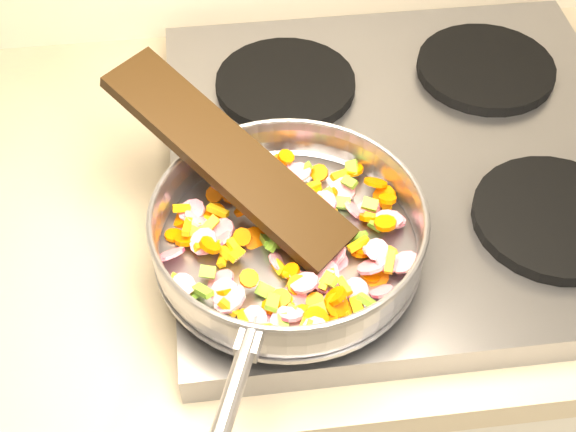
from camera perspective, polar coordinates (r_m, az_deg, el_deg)
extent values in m
cube|color=#939399|center=(1.04, 8.45, 3.87)|extent=(0.60, 0.60, 0.04)
cylinder|color=black|center=(0.90, 1.96, -1.75)|extent=(0.19, 0.19, 0.02)
cylinder|color=black|center=(0.98, 18.44, -0.12)|extent=(0.19, 0.19, 0.02)
cylinder|color=black|center=(1.10, -0.18, 9.38)|extent=(0.19, 0.19, 0.02)
cylinder|color=black|center=(1.16, 13.87, 10.17)|extent=(0.19, 0.19, 0.02)
cylinder|color=#9E9EA5|center=(0.88, 0.00, -2.23)|extent=(0.29, 0.29, 0.01)
torus|color=#9E9EA5|center=(0.86, 0.00, -0.95)|extent=(0.34, 0.34, 0.05)
torus|color=#9E9EA5|center=(0.84, 0.00, 0.18)|extent=(0.30, 0.30, 0.01)
cylinder|color=#9E9EA5|center=(0.72, -4.63, -14.47)|extent=(0.08, 0.18, 0.02)
cube|color=#9E9EA5|center=(0.76, -2.78, -8.99)|extent=(0.03, 0.04, 0.02)
cylinder|color=#C81347|center=(0.82, -4.18, -5.89)|extent=(0.03, 0.04, 0.02)
cube|color=#65A027|center=(0.84, -5.73, -3.98)|extent=(0.02, 0.02, 0.01)
cylinder|color=#DA5C00|center=(0.88, -7.23, -1.63)|extent=(0.03, 0.03, 0.02)
cube|color=#65A027|center=(0.88, 5.06, -1.67)|extent=(0.02, 0.02, 0.01)
cylinder|color=#DA5C00|center=(0.85, 5.92, -4.12)|extent=(0.03, 0.03, 0.01)
cylinder|color=#C81347|center=(0.86, 3.23, -3.28)|extent=(0.04, 0.03, 0.04)
cube|color=#E7A80D|center=(0.89, -5.01, 0.37)|extent=(0.03, 0.02, 0.01)
cylinder|color=#C81347|center=(0.92, 5.69, 0.40)|extent=(0.04, 0.04, 0.02)
cylinder|color=#DA5C00|center=(0.93, 1.86, 1.87)|extent=(0.03, 0.03, 0.01)
cylinder|color=#C81347|center=(0.79, 1.96, -8.18)|extent=(0.04, 0.04, 0.02)
cube|color=#65A027|center=(0.80, -0.28, -7.64)|extent=(0.01, 0.02, 0.01)
cylinder|color=#DA5C00|center=(0.90, -5.21, 0.20)|extent=(0.03, 0.03, 0.01)
cube|color=#E7A80D|center=(0.89, 6.05, -0.14)|extent=(0.02, 0.02, 0.01)
cylinder|color=#C81347|center=(0.82, 1.18, -4.76)|extent=(0.04, 0.04, 0.01)
cube|color=#65A027|center=(0.89, -6.65, -1.00)|extent=(0.02, 0.02, 0.02)
cylinder|color=#C81347|center=(0.81, 0.44, -7.38)|extent=(0.03, 0.03, 0.03)
cylinder|color=#C81347|center=(0.85, -4.81, -4.65)|extent=(0.04, 0.04, 0.02)
cube|color=#65A027|center=(0.82, 5.58, -5.99)|extent=(0.02, 0.02, 0.01)
cylinder|color=#DA5C00|center=(0.82, -2.80, -4.45)|extent=(0.03, 0.03, 0.01)
cube|color=#E7A80D|center=(0.90, 0.23, 1.00)|extent=(0.02, 0.02, 0.02)
cylinder|color=#DA5C00|center=(0.81, 0.34, -7.14)|extent=(0.03, 0.03, 0.01)
cylinder|color=#C81347|center=(0.82, -4.51, -5.43)|extent=(0.03, 0.03, 0.02)
cube|color=#E7A80D|center=(0.82, 4.18, -6.76)|extent=(0.02, 0.02, 0.02)
cube|color=#65A027|center=(0.83, -4.87, -5.48)|extent=(0.02, 0.02, 0.02)
cube|color=#65A027|center=(0.94, -3.00, 3.59)|extent=(0.02, 0.02, 0.01)
cube|color=#E7A80D|center=(0.84, 0.32, -4.24)|extent=(0.02, 0.02, 0.01)
cube|color=#E7A80D|center=(0.90, -5.74, -0.24)|extent=(0.02, 0.02, 0.01)
cylinder|color=#DA5C00|center=(0.82, -0.50, -5.85)|extent=(0.03, 0.03, 0.01)
cylinder|color=#DA5C00|center=(0.93, -4.09, 1.56)|extent=(0.03, 0.03, 0.02)
cylinder|color=#DA5C00|center=(0.92, 2.89, 1.53)|extent=(0.02, 0.02, 0.02)
cylinder|color=#C81347|center=(0.83, -7.43, -4.80)|extent=(0.03, 0.03, 0.02)
cube|color=#65A027|center=(0.89, -5.70, -1.58)|extent=(0.03, 0.03, 0.01)
cube|color=#65A027|center=(0.94, 4.57, 3.37)|extent=(0.02, 0.02, 0.02)
cylinder|color=#C81347|center=(0.90, -6.33, -0.21)|extent=(0.04, 0.05, 0.03)
cylinder|color=#DA5C00|center=(0.86, 6.29, -4.26)|extent=(0.04, 0.03, 0.02)
cylinder|color=#C81347|center=(0.85, 6.02, -3.57)|extent=(0.05, 0.04, 0.03)
cube|color=#E7A80D|center=(0.93, 1.61, 2.08)|extent=(0.03, 0.02, 0.01)
cylinder|color=#DA5C00|center=(0.80, 1.98, -7.40)|extent=(0.04, 0.04, 0.02)
cube|color=#65A027|center=(0.90, 5.85, 0.84)|extent=(0.02, 0.02, 0.01)
cylinder|color=#C81347|center=(0.84, 6.66, -5.34)|extent=(0.04, 0.03, 0.02)
cube|color=#E7A80D|center=(0.88, 0.91, -1.35)|extent=(0.02, 0.02, 0.02)
cube|color=#E7A80D|center=(0.92, 7.10, 0.90)|extent=(0.02, 0.03, 0.01)
cylinder|color=#DA5C00|center=(0.81, 3.42, -5.71)|extent=(0.03, 0.03, 0.03)
cylinder|color=#DA5C00|center=(0.82, 1.94, -6.09)|extent=(0.03, 0.03, 0.01)
cube|color=#E7A80D|center=(0.94, -1.10, 3.57)|extent=(0.02, 0.02, 0.01)
cylinder|color=#C81347|center=(0.91, 0.87, 0.70)|extent=(0.03, 0.03, 0.02)
cube|color=#E7A80D|center=(0.94, -1.08, 2.87)|extent=(0.02, 0.02, 0.02)
cube|color=#E7A80D|center=(0.88, -7.18, -0.77)|extent=(0.01, 0.03, 0.01)
cylinder|color=#DA5C00|center=(0.96, 0.79, 3.29)|extent=(0.03, 0.03, 0.01)
cube|color=#E7A80D|center=(0.83, 0.20, -5.68)|extent=(0.02, 0.03, 0.02)
cylinder|color=#C81347|center=(0.83, 4.85, -5.23)|extent=(0.04, 0.03, 0.02)
cylinder|color=#DA5C00|center=(0.81, -1.22, -6.44)|extent=(0.03, 0.03, 0.01)
cube|color=#E7A80D|center=(0.83, 2.72, -4.63)|extent=(0.02, 0.02, 0.02)
cube|color=#65A027|center=(0.89, -1.72, 0.45)|extent=(0.02, 0.02, 0.01)
cube|color=#65A027|center=(0.90, 2.82, 1.48)|extent=(0.01, 0.02, 0.01)
cylinder|color=#DA5C00|center=(0.90, -3.29, 0.45)|extent=(0.02, 0.03, 0.02)
cube|color=#E7A80D|center=(0.79, 1.15, -8.15)|extent=(0.02, 0.03, 0.01)
cube|color=#65A027|center=(0.92, 4.37, 2.42)|extent=(0.02, 0.02, 0.01)
cylinder|color=#DA5C00|center=(0.94, 2.23, 3.07)|extent=(0.03, 0.03, 0.02)
cylinder|color=#DA5C00|center=(0.81, 1.02, -7.01)|extent=(0.03, 0.03, 0.01)
cylinder|color=#C81347|center=(0.85, 2.51, -4.02)|extent=(0.04, 0.04, 0.02)
cube|color=#E7A80D|center=(0.82, 4.04, -4.99)|extent=(0.02, 0.02, 0.01)
cube|color=#65A027|center=(0.86, -1.06, -2.03)|extent=(0.02, 0.02, 0.02)
cylinder|color=#DA5C00|center=(0.88, -2.43, -1.61)|extent=(0.03, 0.03, 0.02)
cube|color=#65A027|center=(0.81, 2.17, -6.74)|extent=(0.02, 0.01, 0.02)
cube|color=#65A027|center=(0.84, -1.68, -5.33)|extent=(0.02, 0.02, 0.02)
cylinder|color=#DA5C00|center=(0.87, 5.49, -2.38)|extent=(0.03, 0.03, 0.02)
cylinder|color=#C81347|center=(0.93, 0.59, 3.08)|extent=(0.05, 0.05, 0.01)
cylinder|color=#C81347|center=(0.86, -0.57, -3.38)|extent=(0.03, 0.04, 0.03)
cube|color=#E7A80D|center=(0.85, 0.00, -4.10)|extent=(0.02, 0.02, 0.02)
cylinder|color=#DA5C00|center=(0.88, 6.93, -0.51)|extent=(0.03, 0.03, 0.01)
cube|color=#65A027|center=(0.82, -6.08, -5.32)|extent=(0.02, 0.03, 0.01)
cylinder|color=#DA5C00|center=(0.85, -5.56, -2.07)|extent=(0.03, 0.03, 0.02)
cube|color=#E7A80D|center=(0.94, 3.83, 2.94)|extent=(0.03, 0.02, 0.01)
cylinder|color=#C81347|center=(0.83, -0.44, -6.06)|extent=(0.04, 0.04, 0.02)
cube|color=#65A027|center=(0.88, -1.49, -1.75)|extent=(0.02, 0.02, 0.02)
cube|color=#E7A80D|center=(0.86, -4.60, -2.43)|extent=(0.02, 0.03, 0.01)
cylinder|color=#DA5C00|center=(0.83, 0.69, -4.94)|extent=(0.03, 0.03, 0.02)
cylinder|color=#C81347|center=(0.89, 7.21, -0.18)|extent=(0.04, 0.04, 0.01)
cube|color=#65A027|center=(0.91, 0.69, 1.07)|extent=(0.03, 0.03, 0.01)
cylinder|color=#C81347|center=(0.83, 0.43, -5.91)|extent=(0.03, 0.03, 0.03)
cylinder|color=#C81347|center=(0.80, 0.28, -7.03)|extent=(0.04, 0.03, 0.02)
cube|color=#65A027|center=(0.94, 1.12, 3.34)|extent=(0.02, 0.02, 0.02)
cube|color=#E7A80D|center=(0.90, -7.59, 0.55)|extent=(0.02, 0.01, 0.01)
cylinder|color=#C81347|center=(0.87, -8.42, -2.72)|extent=(0.04, 0.03, 0.03)
cube|color=#65A027|center=(0.92, 3.79, 0.94)|extent=(0.02, 0.02, 0.01)
cube|color=#65A027|center=(0.87, 2.98, -2.56)|extent=(0.02, 0.02, 0.01)
cube|color=#E7A80D|center=(0.84, -7.55, -4.62)|extent=(0.03, 0.02, 0.02)
cylinder|color=#DA5C00|center=(0.92, 6.24, 2.38)|extent=(0.04, 0.03, 0.02)
cylinder|color=#C81347|center=(0.85, 8.25, -3.26)|extent=(0.03, 0.04, 0.02)
cube|color=#E7A80D|center=(0.87, -6.06, -2.29)|extent=(0.02, 0.01, 0.02)
cylinder|color=#DA5C00|center=(0.93, -5.26, 1.54)|extent=(0.03, 0.02, 0.02)
cylinder|color=#C81347|center=(0.80, -1.37, -7.96)|extent=(0.04, 0.05, 0.03)
cylinder|color=#C81347|center=(0.82, 3.39, -5.80)|extent=(0.03, 0.03, 0.02)
cube|color=#E7A80D|center=(0.84, 7.27, -3.25)|extent=(0.02, 0.03, 0.01)
cylinder|color=#DA5C00|center=(0.83, -4.47, -5.22)|extent=(0.03, 0.02, 0.02)
cylinder|color=#DA5C00|center=(0.94, -2.91, 3.06)|extent=(0.04, 0.04, 0.03)
cube|color=#E7A80D|center=(0.93, -4.76, 2.98)|extent=(0.02, 0.02, 0.02)
cylinder|color=#C81347|center=(0.87, -6.05, -1.81)|extent=(0.04, 0.04, 0.02)
cube|color=#E7A80D|center=(0.90, 1.89, 1.39)|extent=(0.02, 0.02, 0.01)
cube|color=#65A027|center=(0.95, -3.18, 3.15)|extent=(0.02, 0.02, 0.02)
cylinder|color=#DA5C00|center=(0.91, -7.51, -0.17)|extent=(0.03, 0.03, 0.02)
cylinder|color=#DA5C00|center=(0.87, 7.07, -2.92)|extent=(0.03, 0.03, 0.02)
cube|color=#E7A80D|center=(0.87, 6.29, -2.17)|extent=(0.02, 0.03, 0.02)
cube|color=#65A027|center=(0.87, -0.78, -1.56)|extent=(0.02, 0.02, 0.02)
cylinder|color=#DA5C00|center=(0.94, -0.13, 4.22)|extent=(0.02, 0.02, 0.01)
cube|color=#E7A80D|center=(0.91, -1.64, 0.24)|extent=(0.01, 0.02, 0.02)
cube|color=#65A027|center=(0.89, 6.26, -0.60)|extent=(0.02, 0.02, 0.01)
cylinder|color=#DA5C00|center=(0.95, -0.64, 3.85)|extent=(0.03, 0.02, 0.02)
cube|color=#E7A80D|center=(0.81, 0.03, -7.08)|extent=(0.02, 0.02, 0.01)
cylinder|color=#DA5C00|center=(0.92, 6.86, 1.39)|extent=(0.03, 0.03, 0.03)
cube|color=#65A027|center=(0.83, 2.95, -4.59)|extent=(0.02, 0.02, 0.02)
cylinder|color=#C81347|center=(0.90, 7.47, -0.34)|extent=(0.04, 0.03, 0.01)
cube|color=#E7A80D|center=(0.85, -0.58, -3.71)|extent=(0.02, 0.02, 0.02)
cylinder|color=#C81347|center=(0.88, -1.21, -1.56)|extent=(0.03, 0.03, 0.02)
cylinder|color=#C81347|center=(0.85, 6.34, -2.39)|extent=(0.03, 0.03, 0.02)
cube|color=#E7A80D|center=(0.86, 5.03, -2.01)|extent=(0.03, 0.02, 0.01)
cylinder|color=#C81347|center=(0.87, -4.91, -1.75)|extent=(0.03, 0.04, 0.03)
cylinder|color=#DA5C00|center=(0.81, 2.97, -7.27)|extent=(0.02, 0.02, 0.02)
cylinder|color=#C81347|center=(0.91, -6.87, 0.39)|extent=(0.04, 0.04, 0.01)
cube|color=#E7A80D|center=(0.88, -0.57, -0.46)|extent=(0.03, 0.02, 0.01)
cylinder|color=#C81347|center=(0.91, 1.58, 0.60)|extent=(0.04, 0.04, 0.02)
cube|color=#E7A80D|center=(0.81, -4.24, -6.53)|extent=(0.02, 0.02, 0.02)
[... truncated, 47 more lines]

